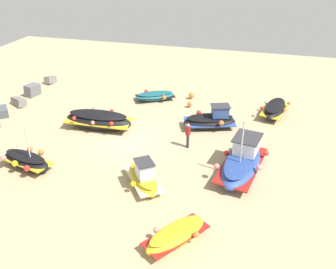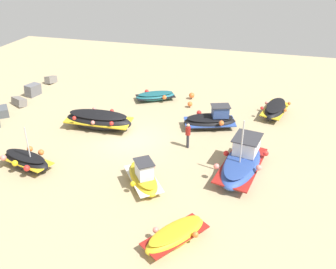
{
  "view_description": "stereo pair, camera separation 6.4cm",
  "coord_description": "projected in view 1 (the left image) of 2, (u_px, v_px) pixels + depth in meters",
  "views": [
    {
      "loc": [
        -20.38,
        -8.36,
        11.98
      ],
      "look_at": [
        -0.31,
        -2.77,
        0.9
      ],
      "focal_mm": 39.56,
      "sensor_mm": 36.0,
      "label": 1
    },
    {
      "loc": [
        -20.37,
        -8.42,
        11.98
      ],
      "look_at": [
        -0.31,
        -2.77,
        0.9
      ],
      "focal_mm": 39.56,
      "sensor_mm": 36.0,
      "label": 2
    }
  ],
  "objects": [
    {
      "name": "person_walking",
      "position": [
        188.0,
        134.0,
        23.52
      ],
      "size": [
        0.32,
        0.32,
        1.69
      ],
      "rotation": [
        0.0,
        0.0,
        2.04
      ],
      "color": "#2D2D38",
      "rests_on": "ground_plane"
    },
    {
      "name": "fishing_boat_3",
      "position": [
        98.0,
        120.0,
        26.04
      ],
      "size": [
        2.15,
        4.9,
        1.29
      ],
      "rotation": [
        0.0,
        0.0,
        1.6
      ],
      "color": "black",
      "rests_on": "ground_plane"
    },
    {
      "name": "ground_plane",
      "position": [
        130.0,
        139.0,
        24.94
      ],
      "size": [
        48.25,
        48.25,
        0.0
      ],
      "primitive_type": "plane",
      "color": "tan"
    },
    {
      "name": "fishing_boat_7",
      "position": [
        26.0,
        161.0,
        21.63
      ],
      "size": [
        2.17,
        3.58,
        2.8
      ],
      "rotation": [
        0.0,
        0.0,
        1.33
      ],
      "color": "black",
      "rests_on": "ground_plane"
    },
    {
      "name": "mooring_buoy_1",
      "position": [
        190.0,
        104.0,
        29.44
      ],
      "size": [
        0.39,
        0.39,
        0.5
      ],
      "color": "#3F3F42",
      "rests_on": "ground_plane"
    },
    {
      "name": "fishing_boat_0",
      "position": [
        275.0,
        109.0,
        28.08
      ],
      "size": [
        3.87,
        2.22,
        0.99
      ],
      "rotation": [
        0.0,
        0.0,
        2.92
      ],
      "color": "black",
      "rests_on": "ground_plane"
    },
    {
      "name": "fishing_boat_4",
      "position": [
        242.0,
        162.0,
        21.17
      ],
      "size": [
        5.33,
        2.88,
        3.57
      ],
      "rotation": [
        0.0,
        0.0,
        6.11
      ],
      "color": "#2D4C9E",
      "rests_on": "ground_plane"
    },
    {
      "name": "fishing_boat_2",
      "position": [
        155.0,
        96.0,
        30.83
      ],
      "size": [
        2.82,
        3.52,
        0.67
      ],
      "rotation": [
        0.0,
        0.0,
        2.09
      ],
      "color": "#1E6670",
      "rests_on": "ground_plane"
    },
    {
      "name": "fishing_boat_5",
      "position": [
        176.0,
        235.0,
        16.3
      ],
      "size": [
        3.33,
        2.79,
        0.75
      ],
      "rotation": [
        0.0,
        0.0,
        2.54
      ],
      "color": "gold",
      "rests_on": "ground_plane"
    },
    {
      "name": "mooring_buoy_0",
      "position": [
        191.0,
        95.0,
        30.99
      ],
      "size": [
        0.47,
        0.47,
        0.57
      ],
      "color": "#3F3F42",
      "rests_on": "ground_plane"
    },
    {
      "name": "fishing_boat_1",
      "position": [
        144.0,
        177.0,
        20.07
      ],
      "size": [
        3.4,
        3.0,
        1.65
      ],
      "rotation": [
        0.0,
        0.0,
        3.79
      ],
      "color": "gold",
      "rests_on": "ground_plane"
    },
    {
      "name": "fishing_boat_6",
      "position": [
        211.0,
        120.0,
        26.19
      ],
      "size": [
        2.7,
        4.01,
        1.75
      ],
      "rotation": [
        0.0,
        0.0,
        5.05
      ],
      "color": "black",
      "rests_on": "ground_plane"
    }
  ]
}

